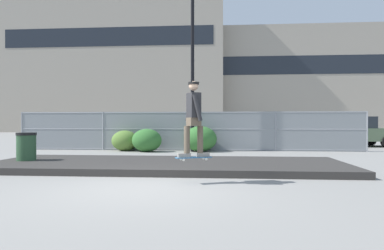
{
  "coord_description": "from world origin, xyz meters",
  "views": [
    {
      "loc": [
        1.58,
        -6.92,
        1.34
      ],
      "look_at": [
        0.74,
        3.23,
        1.26
      ],
      "focal_mm": 32.8,
      "sensor_mm": 36.0,
      "label": 1
    }
  ],
  "objects_px": {
    "parked_car_mid": "(250,131)",
    "shrub_left": "(125,141)",
    "parked_car_far": "(353,131)",
    "shrub_right": "(200,139)",
    "trash_bin": "(26,149)",
    "parked_car_near": "(137,131)",
    "skater": "(194,114)",
    "skateboard": "(194,158)",
    "shrub_center": "(147,140)",
    "street_lamp": "(193,52)"
  },
  "relations": [
    {
      "from": "skateboard",
      "to": "shrub_left",
      "type": "height_order",
      "value": "shrub_left"
    },
    {
      "from": "parked_car_far",
      "to": "shrub_center",
      "type": "distance_m",
      "value": 11.58
    },
    {
      "from": "parked_car_mid",
      "to": "skateboard",
      "type": "bearing_deg",
      "value": -100.09
    },
    {
      "from": "skater",
      "to": "shrub_left",
      "type": "xyz_separation_m",
      "value": [
        -3.92,
        8.51,
        -1.04
      ]
    },
    {
      "from": "parked_car_near",
      "to": "shrub_right",
      "type": "distance_m",
      "value": 5.62
    },
    {
      "from": "parked_car_near",
      "to": "shrub_left",
      "type": "distance_m",
      "value": 3.94
    },
    {
      "from": "skater",
      "to": "shrub_left",
      "type": "bearing_deg",
      "value": 114.71
    },
    {
      "from": "parked_car_mid",
      "to": "parked_car_far",
      "type": "xyz_separation_m",
      "value": [
        5.71,
        -0.05,
        0.0
      ]
    },
    {
      "from": "skater",
      "to": "skateboard",
      "type": "bearing_deg",
      "value": 180.0
    },
    {
      "from": "street_lamp",
      "to": "skater",
      "type": "bearing_deg",
      "value": -85.22
    },
    {
      "from": "shrub_center",
      "to": "parked_car_far",
      "type": "bearing_deg",
      "value": 22.39
    },
    {
      "from": "street_lamp",
      "to": "parked_car_mid",
      "type": "distance_m",
      "value": 6.33
    },
    {
      "from": "street_lamp",
      "to": "shrub_right",
      "type": "height_order",
      "value": "street_lamp"
    },
    {
      "from": "street_lamp",
      "to": "shrub_left",
      "type": "distance_m",
      "value": 5.21
    },
    {
      "from": "shrub_left",
      "to": "shrub_right",
      "type": "xyz_separation_m",
      "value": [
        3.57,
        -0.12,
        0.11
      ]
    },
    {
      "from": "parked_car_far",
      "to": "shrub_right",
      "type": "xyz_separation_m",
      "value": [
        -8.28,
        -4.1,
        -0.25
      ]
    },
    {
      "from": "parked_car_far",
      "to": "shrub_right",
      "type": "bearing_deg",
      "value": -153.66
    },
    {
      "from": "shrub_center",
      "to": "street_lamp",
      "type": "bearing_deg",
      "value": 7.73
    },
    {
      "from": "skateboard",
      "to": "parked_car_near",
      "type": "distance_m",
      "value": 13.13
    },
    {
      "from": "skater",
      "to": "shrub_center",
      "type": "height_order",
      "value": "skater"
    },
    {
      "from": "parked_car_mid",
      "to": "parked_car_far",
      "type": "bearing_deg",
      "value": -0.54
    },
    {
      "from": "street_lamp",
      "to": "parked_car_near",
      "type": "relative_size",
      "value": 1.66
    },
    {
      "from": "parked_car_far",
      "to": "shrub_right",
      "type": "relative_size",
      "value": 3.0
    },
    {
      "from": "parked_car_near",
      "to": "shrub_left",
      "type": "xyz_separation_m",
      "value": [
        0.33,
        -3.91,
        -0.36
      ]
    },
    {
      "from": "parked_car_near",
      "to": "trash_bin",
      "type": "xyz_separation_m",
      "value": [
        -1.05,
        -9.88,
        -0.32
      ]
    },
    {
      "from": "skater",
      "to": "trash_bin",
      "type": "distance_m",
      "value": 5.96
    },
    {
      "from": "trash_bin",
      "to": "shrub_right",
      "type": "bearing_deg",
      "value": 49.73
    },
    {
      "from": "skater",
      "to": "shrub_right",
      "type": "bearing_deg",
      "value": 92.35
    },
    {
      "from": "skater",
      "to": "shrub_center",
      "type": "relative_size",
      "value": 1.22
    },
    {
      "from": "street_lamp",
      "to": "parked_car_near",
      "type": "xyz_separation_m",
      "value": [
        -3.55,
        4.06,
        -3.74
      ]
    },
    {
      "from": "parked_car_mid",
      "to": "shrub_center",
      "type": "xyz_separation_m",
      "value": [
        -5.0,
        -4.46,
        -0.31
      ]
    },
    {
      "from": "parked_car_mid",
      "to": "shrub_left",
      "type": "height_order",
      "value": "parked_car_mid"
    },
    {
      "from": "skateboard",
      "to": "street_lamp",
      "type": "relative_size",
      "value": 0.11
    },
    {
      "from": "shrub_center",
      "to": "parked_car_mid",
      "type": "bearing_deg",
      "value": 41.75
    },
    {
      "from": "shrub_right",
      "to": "trash_bin",
      "type": "height_order",
      "value": "shrub_right"
    },
    {
      "from": "parked_car_mid",
      "to": "street_lamp",
      "type": "bearing_deg",
      "value": -125.02
    },
    {
      "from": "street_lamp",
      "to": "parked_car_far",
      "type": "bearing_deg",
      "value": 25.56
    },
    {
      "from": "parked_car_near",
      "to": "shrub_left",
      "type": "height_order",
      "value": "parked_car_near"
    },
    {
      "from": "skater",
      "to": "parked_car_near",
      "type": "distance_m",
      "value": 13.15
    },
    {
      "from": "skateboard",
      "to": "parked_car_mid",
      "type": "height_order",
      "value": "parked_car_mid"
    },
    {
      "from": "skater",
      "to": "parked_car_near",
      "type": "bearing_deg",
      "value": 108.89
    },
    {
      "from": "skater",
      "to": "parked_car_mid",
      "type": "height_order",
      "value": "skater"
    },
    {
      "from": "parked_car_mid",
      "to": "shrub_left",
      "type": "distance_m",
      "value": 7.36
    },
    {
      "from": "skateboard",
      "to": "shrub_center",
      "type": "height_order",
      "value": "shrub_center"
    },
    {
      "from": "skateboard",
      "to": "parked_car_mid",
      "type": "bearing_deg",
      "value": 79.91
    },
    {
      "from": "shrub_left",
      "to": "skater",
      "type": "bearing_deg",
      "value": -65.29
    },
    {
      "from": "parked_car_mid",
      "to": "trash_bin",
      "type": "xyz_separation_m",
      "value": [
        -7.53,
        -10.0,
        -0.32
      ]
    },
    {
      "from": "skateboard",
      "to": "shrub_right",
      "type": "relative_size",
      "value": 0.54
    },
    {
      "from": "shrub_right",
      "to": "skateboard",
      "type": "bearing_deg",
      "value": -87.65
    },
    {
      "from": "shrub_center",
      "to": "skater",
      "type": "bearing_deg",
      "value": -71.07
    }
  ]
}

